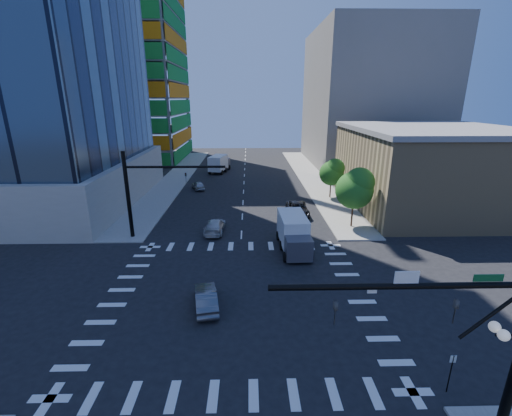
{
  "coord_description": "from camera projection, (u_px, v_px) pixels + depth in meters",
  "views": [
    {
      "loc": [
        0.83,
        -22.33,
        14.04
      ],
      "look_at": [
        1.49,
        8.0,
        4.31
      ],
      "focal_mm": 24.0,
      "sensor_mm": 36.0,
      "label": 1
    }
  ],
  "objects": [
    {
      "name": "no_parking_sign",
      "position": [
        451.0,
        369.0,
        16.76
      ],
      "size": [
        0.3,
        0.06,
        2.2
      ],
      "color": "black",
      "rests_on": "ground"
    },
    {
      "name": "sidewalk_ne",
      "position": [
        311.0,
        177.0,
        63.84
      ],
      "size": [
        5.0,
        60.0,
        0.15
      ],
      "primitive_type": "cube",
      "color": "gray",
      "rests_on": "ground"
    },
    {
      "name": "sidewalk_nw",
      "position": [
        177.0,
        178.0,
        63.32
      ],
      "size": [
        5.0,
        60.0,
        0.15
      ],
      "primitive_type": "cube",
      "color": "gray",
      "rests_on": "ground"
    },
    {
      "name": "box_truck_far",
      "position": [
        220.0,
        164.0,
        68.33
      ],
      "size": [
        4.13,
        6.88,
        3.37
      ],
      "rotation": [
        0.0,
        0.0,
        2.91
      ],
      "color": "black",
      "rests_on": "ground"
    },
    {
      "name": "car_sb_cross",
      "position": [
        206.0,
        298.0,
        23.96
      ],
      "size": [
        2.22,
        4.42,
        1.39
      ],
      "primitive_type": "imported",
      "rotation": [
        0.0,
        0.0,
        3.32
      ],
      "color": "#57575C",
      "rests_on": "ground"
    },
    {
      "name": "car_sb_mid",
      "position": [
        198.0,
        186.0,
        55.21
      ],
      "size": [
        2.81,
        4.08,
        1.29
      ],
      "primitive_type": "imported",
      "rotation": [
        0.0,
        0.0,
        3.52
      ],
      "color": "#A5A7AC",
      "rests_on": "ground"
    },
    {
      "name": "car_sb_near",
      "position": [
        215.0,
        226.0,
        37.53
      ],
      "size": [
        2.18,
        4.98,
        1.42
      ],
      "primitive_type": "imported",
      "rotation": [
        0.0,
        0.0,
        3.1
      ],
      "color": "#B6B6B6",
      "rests_on": "ground"
    },
    {
      "name": "commercial_building",
      "position": [
        431.0,
        167.0,
        45.37
      ],
      "size": [
        20.5,
        22.5,
        10.6
      ],
      "color": "tan",
      "rests_on": "ground"
    },
    {
      "name": "ground",
      "position": [
        238.0,
        296.0,
        25.53
      ],
      "size": [
        160.0,
        160.0,
        0.0
      ],
      "primitive_type": "plane",
      "color": "black",
      "rests_on": "ground"
    },
    {
      "name": "signal_mast_se",
      "position": [
        501.0,
        343.0,
        13.27
      ],
      "size": [
        10.51,
        2.48,
        9.0
      ],
      "color": "black",
      "rests_on": "sidewalk_se"
    },
    {
      "name": "signal_mast_nw",
      "position": [
        142.0,
        187.0,
        34.59
      ],
      "size": [
        10.2,
        0.4,
        9.0
      ],
      "color": "black",
      "rests_on": "sidewalk_nw"
    },
    {
      "name": "bg_building_ne",
      "position": [
        369.0,
        99.0,
        74.17
      ],
      "size": [
        24.0,
        30.0,
        28.0
      ],
      "primitive_type": "cube",
      "color": "slate",
      "rests_on": "ground"
    },
    {
      "name": "box_truck_near",
      "position": [
        294.0,
        236.0,
        32.73
      ],
      "size": [
        2.91,
        6.33,
        3.27
      ],
      "rotation": [
        0.0,
        0.0,
        0.04
      ],
      "color": "black",
      "rests_on": "ground"
    },
    {
      "name": "car_nb_far",
      "position": [
        297.0,
        209.0,
        42.99
      ],
      "size": [
        2.75,
        5.71,
        1.57
      ],
      "primitive_type": "imported",
      "rotation": [
        0.0,
        0.0,
        -0.03
      ],
      "color": "black",
      "rests_on": "ground"
    },
    {
      "name": "tree_south",
      "position": [
        356.0,
        188.0,
        37.59
      ],
      "size": [
        4.16,
        4.16,
        6.82
      ],
      "color": "#382316",
      "rests_on": "sidewalk_ne"
    },
    {
      "name": "tree_north",
      "position": [
        333.0,
        172.0,
        49.24
      ],
      "size": [
        3.54,
        3.52,
        5.78
      ],
      "color": "#382316",
      "rests_on": "sidewalk_ne"
    },
    {
      "name": "road_markings",
      "position": [
        238.0,
        296.0,
        25.52
      ],
      "size": [
        20.0,
        20.0,
        0.01
      ],
      "primitive_type": "cube",
      "color": "silver",
      "rests_on": "ground"
    },
    {
      "name": "construction_building",
      "position": [
        122.0,
        49.0,
        76.4
      ],
      "size": [
        25.16,
        34.5,
        70.6
      ],
      "color": "slate",
      "rests_on": "ground"
    }
  ]
}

